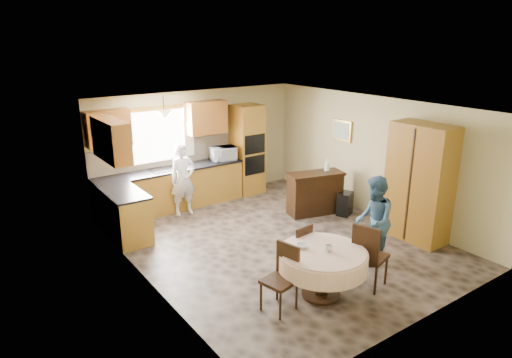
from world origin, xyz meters
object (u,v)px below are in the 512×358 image
object	(u,v)px
dining_table	(322,261)
person_sink	(183,180)
person_dining	(374,221)
oven_tower	(247,150)
chair_back	(299,248)
chair_left	(283,274)
chair_right	(368,253)
cupboard	(419,183)
sideboard	(315,194)

from	to	relation	value
dining_table	person_sink	distance (m)	4.09
person_sink	person_dining	size ratio (longest dim) A/B	1.01
person_sink	person_dining	world-z (taller)	person_sink
person_dining	oven_tower	bearing A→B (deg)	-138.04
oven_tower	chair_back	distance (m)	4.19
chair_back	chair_left	bearing A→B (deg)	28.79
chair_left	chair_right	distance (m)	1.40
oven_tower	person_dining	size ratio (longest dim) A/B	1.41
cupboard	chair_left	distance (m)	3.53
oven_tower	chair_back	world-z (taller)	oven_tower
oven_tower	dining_table	bearing A→B (deg)	-111.32
oven_tower	dining_table	xyz separation A→B (m)	(-1.74, -4.47, -0.49)
chair_right	person_dining	world-z (taller)	person_dining
cupboard	dining_table	bearing A→B (deg)	-170.40
sideboard	chair_back	world-z (taller)	chair_back
oven_tower	sideboard	distance (m)	2.12
sideboard	cupboard	xyz separation A→B (m)	(0.69, -2.01, 0.66)
chair_back	person_dining	distance (m)	1.35
oven_tower	chair_left	bearing A→B (deg)	-118.67
person_dining	sideboard	bearing A→B (deg)	-151.64
chair_right	sideboard	bearing A→B (deg)	-44.53
person_sink	dining_table	bearing A→B (deg)	-83.75
sideboard	chair_right	world-z (taller)	chair_right
chair_back	chair_right	size ratio (longest dim) A/B	0.84
person_dining	chair_left	bearing A→B (deg)	-38.15
cupboard	oven_tower	bearing A→B (deg)	105.00
chair_right	person_dining	xyz separation A→B (m)	(0.69, 0.50, 0.18)
cupboard	chair_left	size ratio (longest dim) A/B	2.31
cupboard	person_dining	distance (m)	1.47
chair_back	chair_right	xyz separation A→B (m)	(0.59, -0.88, 0.09)
cupboard	chair_right	world-z (taller)	cupboard
chair_left	sideboard	bearing A→B (deg)	118.78
cupboard	person_dining	bearing A→B (deg)	-172.05
chair_back	person_sink	xyz separation A→B (m)	(-0.28, 3.43, 0.28)
person_sink	person_dining	xyz separation A→B (m)	(1.55, -3.80, -0.01)
oven_tower	chair_back	size ratio (longest dim) A/B	2.45
chair_left	person_dining	xyz separation A→B (m)	(2.04, 0.18, 0.23)
sideboard	person_sink	distance (m)	2.81
chair_right	person_sink	size ratio (longest dim) A/B	0.68
sideboard	dining_table	size ratio (longest dim) A/B	0.92
chair_back	person_dining	size ratio (longest dim) A/B	0.58
chair_left	person_sink	xyz separation A→B (m)	(0.49, 3.98, 0.24)
sideboard	oven_tower	bearing A→B (deg)	115.42
dining_table	person_dining	bearing A→B (deg)	11.26
cupboard	person_dining	xyz separation A→B (m)	(-1.42, -0.20, -0.34)
oven_tower	cupboard	bearing A→B (deg)	-75.00
dining_table	chair_left	distance (m)	0.66
cupboard	person_sink	bearing A→B (deg)	129.51
person_dining	cupboard	bearing A→B (deg)	144.68
person_sink	sideboard	bearing A→B (deg)	-30.81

